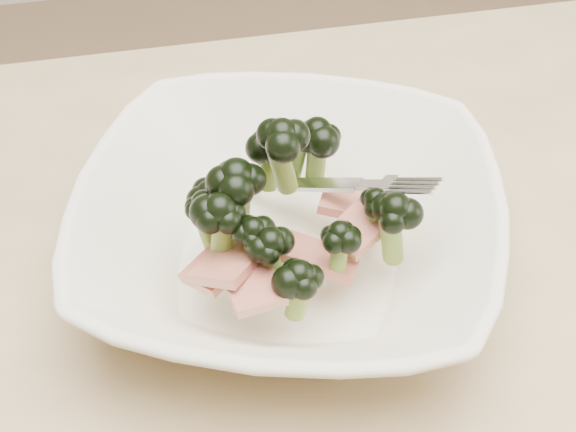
# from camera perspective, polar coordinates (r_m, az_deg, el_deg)

# --- Properties ---
(dining_table) EXTENTS (1.20, 0.80, 0.75)m
(dining_table) POSITION_cam_1_polar(r_m,az_deg,el_deg) (0.65, 6.62, -12.96)
(dining_table) COLOR tan
(dining_table) RESTS_ON ground
(broccoli_dish) EXTENTS (0.39, 0.39, 0.14)m
(broccoli_dish) POSITION_cam_1_polar(r_m,az_deg,el_deg) (0.58, -0.01, -0.71)
(broccoli_dish) COLOR silver
(broccoli_dish) RESTS_ON dining_table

